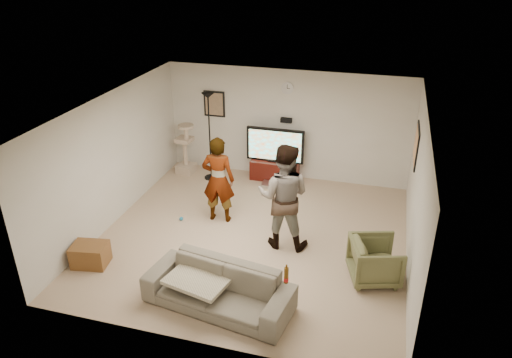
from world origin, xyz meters
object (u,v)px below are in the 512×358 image
(beer_bottle, at_px, (286,275))
(tv_stand, at_px, (275,170))
(armchair, at_px, (375,261))
(side_table, at_px, (90,255))
(person_left, at_px, (218,180))
(sofa, at_px, (218,288))
(cat_tree, at_px, (185,148))
(person_right, at_px, (283,197))
(tv, at_px, (275,145))
(floor_lamp, at_px, (210,137))

(beer_bottle, bearing_deg, tv_stand, 105.58)
(armchair, height_order, side_table, armchair)
(person_left, height_order, sofa, person_left)
(tv_stand, height_order, cat_tree, cat_tree)
(person_right, bearing_deg, tv, -75.16)
(beer_bottle, bearing_deg, sofa, 180.00)
(cat_tree, bearing_deg, tv, 6.14)
(floor_lamp, relative_size, cat_tree, 1.66)
(cat_tree, relative_size, person_right, 0.63)
(person_left, bearing_deg, floor_lamp, -69.00)
(person_left, height_order, beer_bottle, person_left)
(tv, height_order, sofa, tv)
(person_right, bearing_deg, tv_stand, -75.16)
(cat_tree, height_order, person_right, person_right)
(floor_lamp, xyz_separation_m, armchair, (3.85, -2.83, -0.66))
(tv, relative_size, side_table, 2.28)
(person_right, bearing_deg, side_table, 24.73)
(tv_stand, height_order, floor_lamp, floor_lamp)
(floor_lamp, distance_m, side_table, 3.89)
(side_table, bearing_deg, sofa, -9.35)
(beer_bottle, bearing_deg, side_table, 173.37)
(armchair, bearing_deg, person_left, 52.83)
(tv, bearing_deg, cat_tree, -173.86)
(person_left, xyz_separation_m, beer_bottle, (1.86, -2.41, -0.09))
(tv_stand, relative_size, person_right, 0.56)
(tv_stand, relative_size, cat_tree, 0.89)
(person_right, distance_m, side_table, 3.42)
(armchair, relative_size, side_table, 1.35)
(floor_lamp, xyz_separation_m, cat_tree, (-0.68, 0.12, -0.40))
(person_right, relative_size, side_table, 3.37)
(person_right, distance_m, sofa, 2.07)
(tv_stand, height_order, person_right, person_right)
(person_left, distance_m, sofa, 2.61)
(sofa, bearing_deg, person_right, 83.09)
(floor_lamp, bearing_deg, side_table, -101.81)
(floor_lamp, bearing_deg, armchair, -36.31)
(cat_tree, bearing_deg, floor_lamp, -10.29)
(side_table, bearing_deg, floor_lamp, 78.19)
(cat_tree, relative_size, armchair, 1.58)
(cat_tree, distance_m, armchair, 5.41)
(floor_lamp, distance_m, beer_bottle, 4.92)
(cat_tree, distance_m, person_right, 3.74)
(person_right, xyz_separation_m, side_table, (-2.98, -1.49, -0.77))
(person_left, xyz_separation_m, armchair, (3.03, -1.12, -0.51))
(floor_lamp, relative_size, armchair, 2.62)
(person_left, xyz_separation_m, person_right, (1.38, -0.52, 0.10))
(floor_lamp, height_order, person_right, floor_lamp)
(sofa, xyz_separation_m, armchair, (2.19, 1.29, 0.03))
(cat_tree, relative_size, beer_bottle, 4.87)
(tv, bearing_deg, sofa, -87.02)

